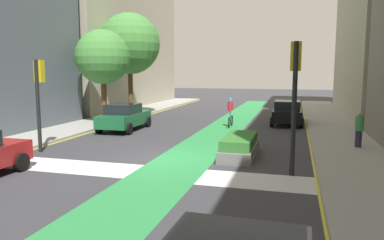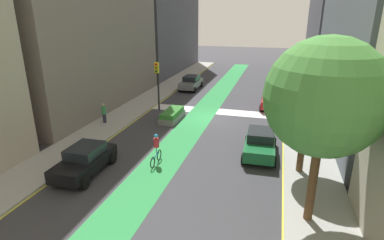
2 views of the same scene
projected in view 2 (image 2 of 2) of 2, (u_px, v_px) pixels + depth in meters
ground_plane at (211, 118)px, 26.52m from camera, size 120.00×120.00×0.00m
bike_lane_paint at (199, 117)px, 26.80m from camera, size 2.40×60.00×0.01m
crosswalk_band at (216, 111)px, 28.34m from camera, size 12.00×1.80×0.01m
sidewalk_left at (303, 125)px, 24.58m from camera, size 3.00×60.00×0.15m
curb_stripe_left at (284, 124)px, 24.99m from camera, size 0.16×60.00×0.01m
sidewalk_right at (132, 110)px, 28.42m from camera, size 3.00×60.00×0.15m
curb_stripe_right at (147, 112)px, 28.06m from camera, size 0.16×60.00×0.01m
traffic_signal_near_right at (157, 77)px, 27.66m from camera, size 0.35×0.52×4.44m
traffic_signal_near_left at (279, 90)px, 24.30m from camera, size 0.35×0.52×3.96m
car_black_right_far at (85, 160)px, 17.17m from camera, size 2.09×4.24×1.57m
car_green_left_far at (260, 143)px, 19.43m from camera, size 2.12×4.25×1.57m
car_grey_right_near at (191, 82)px, 36.32m from camera, size 2.10×4.24×1.57m
car_red_left_near at (272, 100)px, 29.17m from camera, size 2.03×4.21×1.57m
cyclist_in_lane at (156, 148)px, 18.22m from camera, size 0.32×1.73×1.86m
pedestrian_sidewalk_right_a at (104, 113)px, 24.74m from camera, size 0.34×0.34×1.59m
street_tree_near at (308, 98)px, 16.00m from camera, size 3.51×3.51×6.00m
street_tree_far at (325, 98)px, 11.57m from camera, size 4.59×4.59×7.69m
median_planter at (172, 115)px, 25.97m from camera, size 1.29×3.36×0.85m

